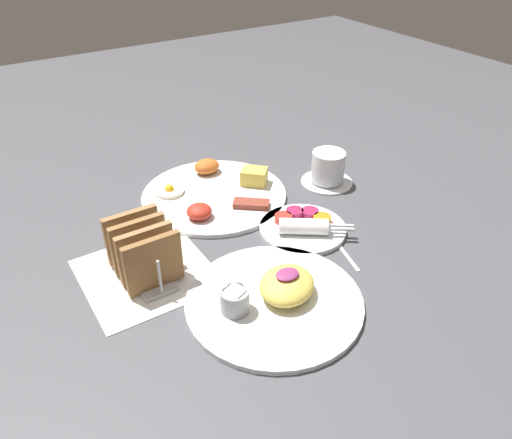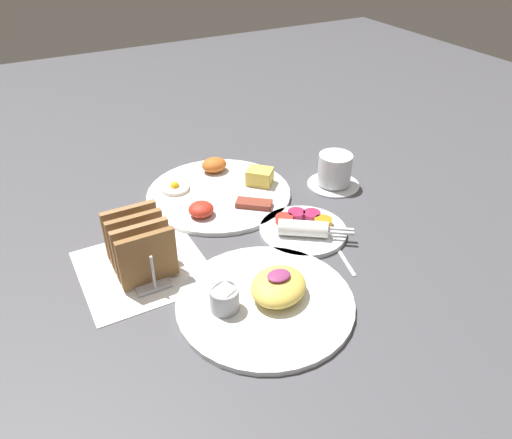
{
  "view_description": "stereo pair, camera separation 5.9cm",
  "coord_description": "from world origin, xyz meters",
  "px_view_note": "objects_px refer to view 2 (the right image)",
  "views": [
    {
      "loc": [
        -0.38,
        -0.66,
        0.58
      ],
      "look_at": [
        0.06,
        0.03,
        0.03
      ],
      "focal_mm": 35.0,
      "sensor_mm": 36.0,
      "label": 1
    },
    {
      "loc": [
        -0.33,
        -0.68,
        0.58
      ],
      "look_at": [
        0.06,
        0.03,
        0.03
      ],
      "focal_mm": 35.0,
      "sensor_mm": 36.0,
      "label": 2
    }
  ],
  "objects_px": {
    "plate_condiments": "(303,228)",
    "toast_rack": "(140,246)",
    "coffee_cup": "(334,172)",
    "plate_breakfast": "(220,191)",
    "plate_foreground": "(266,297)"
  },
  "relations": [
    {
      "from": "plate_condiments",
      "to": "toast_rack",
      "type": "relative_size",
      "value": 1.17
    },
    {
      "from": "plate_condiments",
      "to": "coffee_cup",
      "type": "distance_m",
      "value": 0.21
    },
    {
      "from": "toast_rack",
      "to": "plate_breakfast",
      "type": "bearing_deg",
      "value": 36.23
    },
    {
      "from": "plate_condiments",
      "to": "plate_breakfast",
      "type": "bearing_deg",
      "value": 111.5
    },
    {
      "from": "plate_breakfast",
      "to": "coffee_cup",
      "type": "relative_size",
      "value": 2.67
    },
    {
      "from": "plate_breakfast",
      "to": "plate_condiments",
      "type": "xyz_separation_m",
      "value": [
        0.08,
        -0.21,
        0.0
      ]
    },
    {
      "from": "toast_rack",
      "to": "coffee_cup",
      "type": "distance_m",
      "value": 0.49
    },
    {
      "from": "plate_breakfast",
      "to": "coffee_cup",
      "type": "xyz_separation_m",
      "value": [
        0.25,
        -0.09,
        0.03
      ]
    },
    {
      "from": "plate_breakfast",
      "to": "plate_condiments",
      "type": "distance_m",
      "value": 0.23
    },
    {
      "from": "plate_condiments",
      "to": "plate_foreground",
      "type": "bearing_deg",
      "value": -139.25
    },
    {
      "from": "coffee_cup",
      "to": "plate_condiments",
      "type": "bearing_deg",
      "value": -142.37
    },
    {
      "from": "plate_breakfast",
      "to": "plate_foreground",
      "type": "height_order",
      "value": "plate_foreground"
    },
    {
      "from": "plate_breakfast",
      "to": "plate_foreground",
      "type": "bearing_deg",
      "value": -102.8
    },
    {
      "from": "plate_breakfast",
      "to": "coffee_cup",
      "type": "bearing_deg",
      "value": -19.01
    },
    {
      "from": "plate_breakfast",
      "to": "coffee_cup",
      "type": "distance_m",
      "value": 0.27
    }
  ]
}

